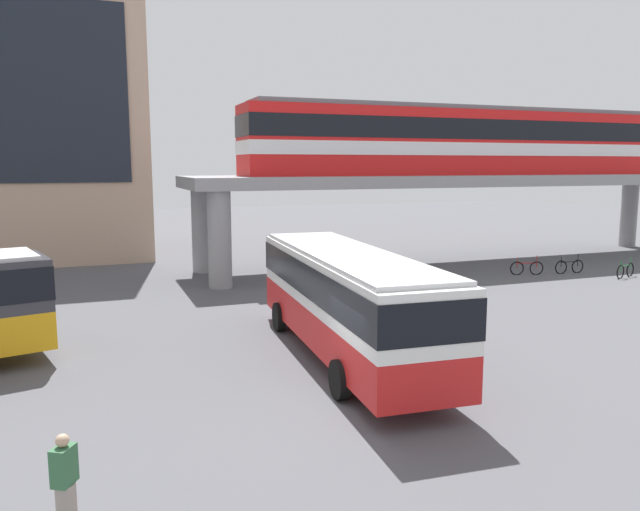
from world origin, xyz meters
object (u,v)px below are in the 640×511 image
bus_main (347,293)px  bicycle_green (625,271)px  bicycle_red (527,268)px  bicycle_blue (405,282)px  bicycle_black (569,267)px  train (464,140)px  pedestrian_waiting_near_stop (65,486)px

bus_main → bicycle_green: size_ratio=6.49×
bicycle_red → bicycle_blue: bearing=-171.8°
bicycle_red → bicycle_green: (4.22, -2.43, 0.00)m
bicycle_black → bicycle_green: bearing=-47.9°
train → bicycle_blue: (-6.74, -5.68, -6.76)m
bicycle_green → bicycle_red: bearing=150.0°
bicycle_green → bicycle_black: bearing=132.1°
bicycle_green → train: bearing=127.1°
bicycle_blue → bus_main: bearing=-127.9°
train → bicycle_black: 9.10m
bus_main → bicycle_black: (16.82, 9.17, -1.63)m
bicycle_blue → bicycle_red: same height
bicycle_black → bicycle_green: 2.68m
bicycle_black → pedestrian_waiting_near_stop: size_ratio=1.12×
bus_main → bicycle_green: bearing=21.1°
bicycle_black → pedestrian_waiting_near_stop: (-24.44, -15.75, 0.39)m
bicycle_blue → bicycle_black: (10.22, 0.68, 0.00)m
train → bicycle_red: train is taller
pedestrian_waiting_near_stop → train: bearing=44.7°
bus_main → bicycle_green: (18.62, 7.18, -1.63)m
train → bus_main: size_ratio=2.33×
bicycle_green → pedestrian_waiting_near_stop: (-26.24, -13.76, 0.39)m
bicycle_black → pedestrian_waiting_near_stop: bearing=-147.2°
train → bicycle_blue: 11.11m
bus_main → bicycle_black: bearing=28.6°
bus_main → bicycle_blue: bus_main is taller
bicycle_red → pedestrian_waiting_near_stop: (-22.02, -16.19, 0.39)m
train → bus_main: bearing=-133.3°
bicycle_blue → bicycle_red: 7.88m
bicycle_red → bicycle_black: bearing=-10.3°
bicycle_black → pedestrian_waiting_near_stop: 29.08m
bicycle_red → bicycle_green: same height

